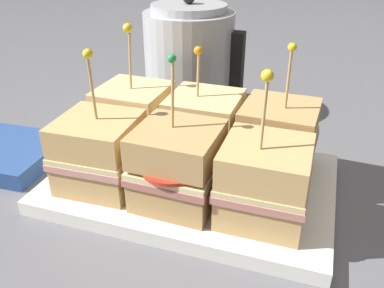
{
  "coord_description": "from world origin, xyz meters",
  "views": [
    {
      "loc": [
        0.14,
        -0.4,
        0.3
      ],
      "look_at": [
        0.0,
        0.0,
        0.06
      ],
      "focal_mm": 38.0,
      "sensor_mm": 36.0,
      "label": 1
    }
  ],
  "objects_px": {
    "sandwich_back_left": "(134,118)",
    "sandwich_back_right": "(277,139)",
    "kettle_steel": "(190,62)",
    "sandwich_back_center": "(203,128)",
    "napkin_stack": "(10,154)",
    "sandwich_front_center": "(178,166)",
    "sandwich_front_left": "(100,152)",
    "serving_platter": "(192,183)",
    "sandwich_front_right": "(264,181)"
  },
  "relations": [
    {
      "from": "kettle_steel",
      "to": "napkin_stack",
      "type": "relative_size",
      "value": 1.59
    },
    {
      "from": "sandwich_front_left",
      "to": "sandwich_back_right",
      "type": "xyz_separation_m",
      "value": [
        0.19,
        0.1,
        0.0
      ]
    },
    {
      "from": "serving_platter",
      "to": "sandwich_front_center",
      "type": "bearing_deg",
      "value": -89.62
    },
    {
      "from": "kettle_steel",
      "to": "sandwich_front_right",
      "type": "bearing_deg",
      "value": -57.49
    },
    {
      "from": "sandwich_front_right",
      "to": "kettle_steel",
      "type": "relative_size",
      "value": 0.8
    },
    {
      "from": "sandwich_front_left",
      "to": "sandwich_back_left",
      "type": "distance_m",
      "value": 0.09
    },
    {
      "from": "sandwich_front_center",
      "to": "sandwich_back_center",
      "type": "relative_size",
      "value": 1.1
    },
    {
      "from": "sandwich_back_center",
      "to": "sandwich_front_right",
      "type": "bearing_deg",
      "value": -44.8
    },
    {
      "from": "kettle_steel",
      "to": "napkin_stack",
      "type": "bearing_deg",
      "value": -126.31
    },
    {
      "from": "sandwich_front_center",
      "to": "napkin_stack",
      "type": "height_order",
      "value": "sandwich_front_center"
    },
    {
      "from": "serving_platter",
      "to": "kettle_steel",
      "type": "relative_size",
      "value": 1.68
    },
    {
      "from": "sandwich_front_left",
      "to": "sandwich_back_left",
      "type": "bearing_deg",
      "value": 90.27
    },
    {
      "from": "sandwich_back_center",
      "to": "napkin_stack",
      "type": "bearing_deg",
      "value": -165.56
    },
    {
      "from": "serving_platter",
      "to": "sandwich_front_left",
      "type": "relative_size",
      "value": 2.08
    },
    {
      "from": "sandwich_front_center",
      "to": "sandwich_back_left",
      "type": "xyz_separation_m",
      "value": [
        -0.1,
        0.1,
        0.0
      ]
    },
    {
      "from": "sandwich_front_left",
      "to": "kettle_steel",
      "type": "distance_m",
      "value": 0.28
    },
    {
      "from": "sandwich_front_center",
      "to": "sandwich_back_right",
      "type": "height_order",
      "value": "sandwich_front_center"
    },
    {
      "from": "sandwich_back_right",
      "to": "sandwich_back_center",
      "type": "bearing_deg",
      "value": 179.71
    },
    {
      "from": "sandwich_front_left",
      "to": "sandwich_back_left",
      "type": "xyz_separation_m",
      "value": [
        -0.0,
        0.09,
        0.0
      ]
    },
    {
      "from": "kettle_steel",
      "to": "napkin_stack",
      "type": "distance_m",
      "value": 0.32
    },
    {
      "from": "kettle_steel",
      "to": "napkin_stack",
      "type": "xyz_separation_m",
      "value": [
        -0.18,
        -0.25,
        -0.08
      ]
    },
    {
      "from": "sandwich_back_right",
      "to": "kettle_steel",
      "type": "bearing_deg",
      "value": 134.26
    },
    {
      "from": "serving_platter",
      "to": "sandwich_front_right",
      "type": "height_order",
      "value": "sandwich_front_right"
    },
    {
      "from": "sandwich_back_center",
      "to": "sandwich_back_right",
      "type": "relative_size",
      "value": 0.91
    },
    {
      "from": "sandwich_back_center",
      "to": "napkin_stack",
      "type": "height_order",
      "value": "sandwich_back_center"
    },
    {
      "from": "sandwich_back_right",
      "to": "serving_platter",
      "type": "bearing_deg",
      "value": -152.42
    },
    {
      "from": "kettle_steel",
      "to": "serving_platter",
      "type": "bearing_deg",
      "value": -70.48
    },
    {
      "from": "sandwich_front_center",
      "to": "napkin_stack",
      "type": "distance_m",
      "value": 0.27
    },
    {
      "from": "sandwich_back_right",
      "to": "kettle_steel",
      "type": "xyz_separation_m",
      "value": [
        -0.18,
        0.18,
        0.03
      ]
    },
    {
      "from": "serving_platter",
      "to": "sandwich_back_right",
      "type": "relative_size",
      "value": 2.07
    },
    {
      "from": "serving_platter",
      "to": "sandwich_back_right",
      "type": "height_order",
      "value": "sandwich_back_right"
    },
    {
      "from": "serving_platter",
      "to": "sandwich_front_right",
      "type": "xyz_separation_m",
      "value": [
        0.09,
        -0.05,
        0.05
      ]
    },
    {
      "from": "sandwich_back_right",
      "to": "napkin_stack",
      "type": "distance_m",
      "value": 0.37
    },
    {
      "from": "sandwich_back_left",
      "to": "sandwich_back_right",
      "type": "distance_m",
      "value": 0.19
    },
    {
      "from": "kettle_steel",
      "to": "napkin_stack",
      "type": "height_order",
      "value": "kettle_steel"
    },
    {
      "from": "serving_platter",
      "to": "sandwich_back_right",
      "type": "bearing_deg",
      "value": 27.58
    },
    {
      "from": "sandwich_back_center",
      "to": "sandwich_back_right",
      "type": "distance_m",
      "value": 0.1
    },
    {
      "from": "sandwich_front_right",
      "to": "sandwich_front_center",
      "type": "bearing_deg",
      "value": -178.42
    },
    {
      "from": "sandwich_back_left",
      "to": "kettle_steel",
      "type": "distance_m",
      "value": 0.19
    },
    {
      "from": "serving_platter",
      "to": "sandwich_back_left",
      "type": "height_order",
      "value": "sandwich_back_left"
    },
    {
      "from": "kettle_steel",
      "to": "sandwich_front_left",
      "type": "bearing_deg",
      "value": -93.54
    },
    {
      "from": "sandwich_back_left",
      "to": "kettle_steel",
      "type": "relative_size",
      "value": 0.84
    },
    {
      "from": "sandwich_front_left",
      "to": "serving_platter",
      "type": "bearing_deg",
      "value": 25.2
    },
    {
      "from": "serving_platter",
      "to": "sandwich_front_left",
      "type": "bearing_deg",
      "value": -154.8
    },
    {
      "from": "sandwich_front_left",
      "to": "sandwich_back_center",
      "type": "distance_m",
      "value": 0.14
    },
    {
      "from": "serving_platter",
      "to": "sandwich_back_left",
      "type": "relative_size",
      "value": 1.99
    },
    {
      "from": "sandwich_back_left",
      "to": "sandwich_front_center",
      "type": "bearing_deg",
      "value": -44.37
    },
    {
      "from": "sandwich_front_right",
      "to": "sandwich_back_left",
      "type": "distance_m",
      "value": 0.22
    },
    {
      "from": "serving_platter",
      "to": "kettle_steel",
      "type": "height_order",
      "value": "kettle_steel"
    },
    {
      "from": "sandwich_back_center",
      "to": "kettle_steel",
      "type": "bearing_deg",
      "value": 113.74
    }
  ]
}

